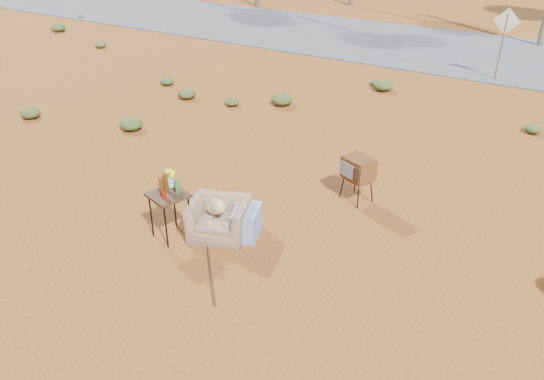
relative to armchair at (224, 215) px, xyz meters
The scene contains 8 objects.
ground 0.78m from the armchair, 43.15° to the right, with size 140.00×140.00×0.00m, color brown.
highway 14.56m from the armchair, 88.08° to the left, with size 140.00×7.00×0.04m, color #565659.
armchair is the anchor object (origin of this frame).
tv_unit 2.67m from the armchair, 58.41° to the left, with size 0.66×0.60×0.87m.
side_table 0.99m from the armchair, 148.14° to the right, with size 0.70×0.70×1.14m.
rusty_bar 1.17m from the armchair, 64.67° to the right, with size 0.04×0.04×1.43m, color #462712.
road_sign 11.77m from the armchair, 80.23° to the left, with size 0.78×0.06×2.19m.
scrub_patch 3.98m from the armchair, 94.88° to the left, with size 17.49×8.07×0.33m.
Camera 1 is at (4.16, -5.48, 4.97)m, focal length 35.00 mm.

